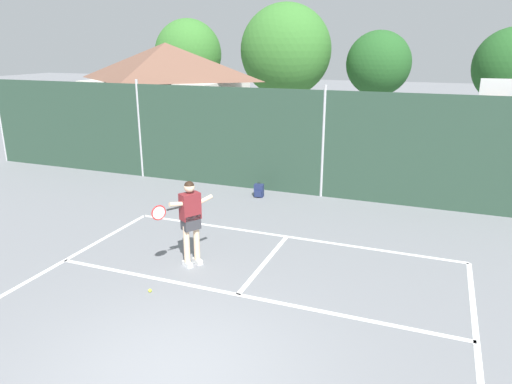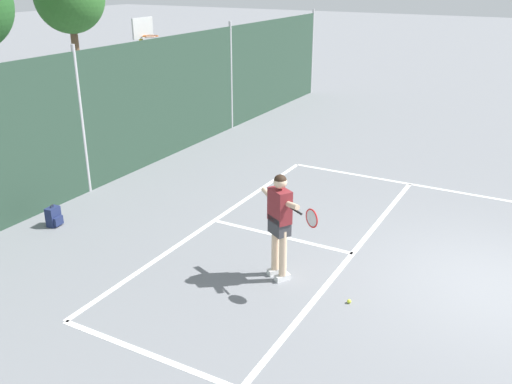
% 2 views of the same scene
% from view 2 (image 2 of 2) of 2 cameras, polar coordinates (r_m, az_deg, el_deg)
% --- Properties ---
extents(ground_plane, '(120.00, 120.00, 0.00)m').
position_cam_2_polar(ground_plane, '(10.11, 23.29, -8.98)').
color(ground_plane, slate).
extents(court_markings, '(8.30, 11.10, 0.01)m').
position_cam_2_polar(court_markings, '(10.16, 19.67, -8.27)').
color(court_markings, white).
rests_on(court_markings, ground).
extents(chainlink_fence, '(26.09, 0.09, 3.38)m').
position_cam_2_polar(chainlink_fence, '(13.29, -17.35, 6.61)').
color(chainlink_fence, '#284233').
rests_on(chainlink_fence, ground).
extents(basketball_hoop, '(0.90, 0.67, 3.55)m').
position_cam_2_polar(basketball_hoop, '(17.80, -11.36, 13.09)').
color(basketball_hoop, yellow).
rests_on(basketball_hoop, ground).
extents(tennis_player, '(0.71, 1.31, 1.85)m').
position_cam_2_polar(tennis_player, '(9.10, 2.48, -2.64)').
color(tennis_player, silver).
rests_on(tennis_player, ground).
extents(tennis_ball, '(0.07, 0.07, 0.07)m').
position_cam_2_polar(tennis_ball, '(9.03, 9.48, -10.95)').
color(tennis_ball, '#CCE033').
rests_on(tennis_ball, ground).
extents(backpack_navy, '(0.30, 0.26, 0.46)m').
position_cam_2_polar(backpack_navy, '(12.08, -19.93, -2.40)').
color(backpack_navy, navy).
rests_on(backpack_navy, ground).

